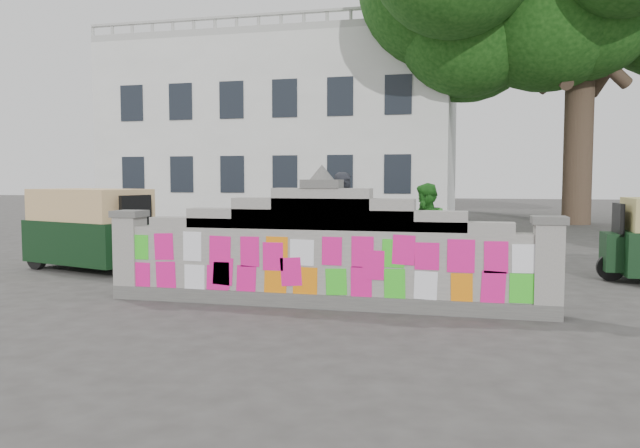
% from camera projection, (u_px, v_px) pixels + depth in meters
% --- Properties ---
extents(ground, '(100.00, 100.00, 0.00)m').
position_uv_depth(ground, '(322.00, 306.00, 8.85)').
color(ground, '#383533').
rests_on(ground, ground).
extents(parapet_wall, '(6.48, 0.44, 2.01)m').
position_uv_depth(parapet_wall, '(322.00, 254.00, 8.79)').
color(parapet_wall, '#4C4C49').
rests_on(parapet_wall, ground).
extents(building, '(16.00, 10.00, 8.90)m').
position_uv_depth(building, '(291.00, 135.00, 31.52)').
color(building, silver).
rests_on(building, ground).
extents(cyclist_bike, '(1.99, 1.14, 0.99)m').
position_uv_depth(cyclist_bike, '(345.00, 253.00, 11.07)').
color(cyclist_bike, black).
rests_on(cyclist_bike, ground).
extents(cyclist_rider, '(0.55, 0.70, 1.68)m').
position_uv_depth(cyclist_rider, '(345.00, 234.00, 11.05)').
color(cyclist_rider, black).
rests_on(cyclist_rider, ground).
extents(pedestrian, '(0.99, 1.06, 1.74)m').
position_uv_depth(pedestrian, '(426.00, 232.00, 11.09)').
color(pedestrian, '#267921').
rests_on(pedestrian, ground).
extents(rickshaw_left, '(2.99, 2.02, 1.61)m').
position_uv_depth(rickshaw_left, '(93.00, 228.00, 12.38)').
color(rickshaw_left, black).
rests_on(rickshaw_left, ground).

